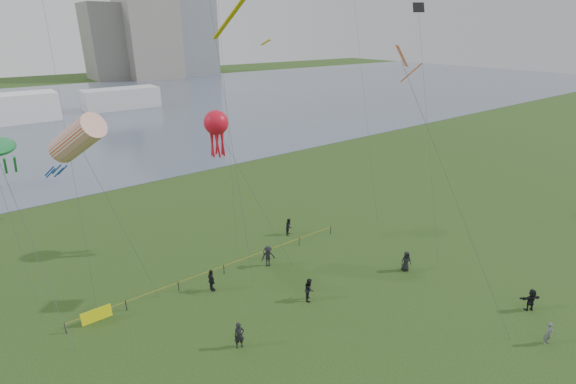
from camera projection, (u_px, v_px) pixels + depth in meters
ground_plane at (386, 360)px, 25.67m from camera, size 400.00×400.00×0.00m
lake at (60, 113)px, 99.68m from camera, size 400.00×120.00×0.08m
building_mid at (148, 28)px, 164.54m from camera, size 20.00×20.00×38.00m
building_low at (109, 42)px, 162.93m from camera, size 16.00×18.00×28.00m
pavilion_left at (0, 110)px, 88.12m from camera, size 22.00×8.00×6.00m
pavilion_right at (121, 98)px, 105.18m from camera, size 18.00×7.00×5.00m
fence at (151, 295)px, 31.03m from camera, size 24.07×0.07×1.05m
kite_flyer at (549, 333)px, 26.73m from camera, size 0.61×0.42×1.60m
spectator_a at (309, 289)px, 31.08m from camera, size 1.08×1.11×1.79m
spectator_b at (268, 256)px, 35.51m from camera, size 1.36×1.01×1.87m
spectator_c at (211, 280)px, 32.12m from camera, size 0.53×1.11×1.84m
spectator_d at (406, 261)px, 34.87m from camera, size 1.02×0.92×1.74m
spectator_e at (531, 300)px, 29.94m from camera, size 1.63×1.21×1.71m
spectator_f at (239, 335)px, 26.39m from camera, size 0.77×0.62×1.82m
spectator_g at (289, 227)px, 41.02m from camera, size 1.04×1.01×1.68m
kite_windsock at (77, 139)px, 27.96m from camera, size 5.42×5.81×14.06m
kite_octopus at (216, 124)px, 35.00m from camera, size 4.03×7.69×12.70m
kite_delta at (407, 69)px, 27.10m from camera, size 2.54×10.45×18.05m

